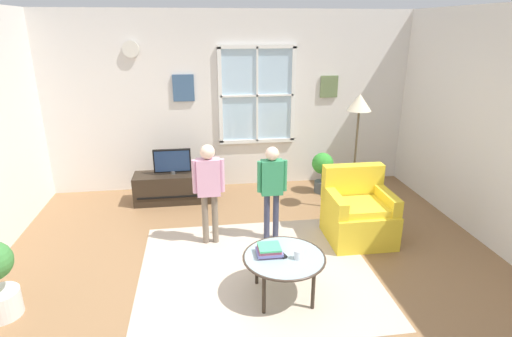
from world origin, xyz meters
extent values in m
cube|color=olive|center=(0.00, 0.00, -0.01)|extent=(6.25, 5.96, 0.02)
cube|color=silver|center=(0.00, 2.74, 1.37)|extent=(5.65, 0.12, 2.74)
cube|color=silver|center=(0.39, 2.67, 1.47)|extent=(1.15, 0.02, 1.47)
cube|color=white|center=(0.39, 2.65, 2.20)|extent=(1.21, 0.04, 0.06)
cube|color=white|center=(0.39, 2.65, 0.74)|extent=(1.21, 0.04, 0.06)
cube|color=white|center=(-0.18, 2.65, 1.47)|extent=(0.06, 0.04, 1.47)
cube|color=white|center=(0.96, 2.65, 1.47)|extent=(0.06, 0.04, 1.47)
cube|color=white|center=(0.39, 2.65, 1.47)|extent=(0.03, 0.04, 1.47)
cube|color=white|center=(0.39, 2.65, 1.47)|extent=(1.15, 0.04, 0.03)
cube|color=#38567A|center=(-0.74, 2.66, 1.61)|extent=(0.32, 0.03, 0.40)
cube|color=#667A4C|center=(1.54, 2.66, 1.58)|extent=(0.28, 0.03, 0.34)
cylinder|color=silver|center=(-1.45, 2.65, 2.18)|extent=(0.24, 0.04, 0.24)
cube|color=#C6B29E|center=(0.01, 0.09, 0.00)|extent=(2.47, 2.24, 0.01)
cube|color=#2D2319|center=(-0.94, 2.12, 0.22)|extent=(1.15, 0.42, 0.43)
cube|color=black|center=(-0.94, 1.90, 0.15)|extent=(1.04, 0.02, 0.02)
cylinder|color=#4C4C4C|center=(-0.94, 2.12, 0.46)|extent=(0.08, 0.08, 0.05)
cube|color=black|center=(-0.94, 2.12, 0.64)|extent=(0.54, 0.05, 0.35)
cube|color=navy|center=(-0.94, 2.09, 0.64)|extent=(0.50, 0.01, 0.31)
cube|color=yellow|center=(1.35, 0.61, 0.21)|extent=(0.76, 0.72, 0.42)
cube|color=yellow|center=(1.35, 0.91, 0.65)|extent=(0.76, 0.16, 0.45)
cube|color=yellow|center=(1.03, 0.61, 0.52)|extent=(0.12, 0.65, 0.20)
cube|color=yellow|center=(1.67, 0.61, 0.52)|extent=(0.12, 0.65, 0.20)
cube|color=yellow|center=(1.35, 0.56, 0.46)|extent=(0.61, 0.50, 0.08)
cylinder|color=#99B2B7|center=(0.22, -0.36, 0.43)|extent=(0.77, 0.77, 0.02)
torus|color=#3F3328|center=(0.22, -0.36, 0.43)|extent=(0.79, 0.79, 0.02)
cylinder|color=#33281E|center=(-0.01, -0.13, 0.21)|extent=(0.04, 0.04, 0.42)
cylinder|color=#33281E|center=(0.45, -0.13, 0.21)|extent=(0.04, 0.04, 0.42)
cylinder|color=#33281E|center=(-0.01, -0.59, 0.21)|extent=(0.04, 0.04, 0.42)
cylinder|color=#33281E|center=(0.45, -0.59, 0.21)|extent=(0.04, 0.04, 0.42)
cube|color=#A26D96|center=(0.08, -0.31, 0.45)|extent=(0.22, 0.15, 0.02)
cube|color=#7472B8|center=(0.08, -0.31, 0.47)|extent=(0.24, 0.19, 0.03)
cube|color=#B1516B|center=(0.08, -0.31, 0.50)|extent=(0.21, 0.18, 0.03)
cube|color=#49C27F|center=(0.08, -0.31, 0.52)|extent=(0.21, 0.20, 0.02)
cylinder|color=white|center=(0.33, -0.42, 0.48)|extent=(0.07, 0.07, 0.09)
cube|color=black|center=(0.20, -0.34, 0.45)|extent=(0.08, 0.15, 0.02)
cylinder|color=#333851|center=(0.24, 0.78, 0.30)|extent=(0.07, 0.07, 0.60)
cylinder|color=#333851|center=(0.35, 0.78, 0.30)|extent=(0.07, 0.07, 0.60)
cube|color=#338C59|center=(0.30, 0.78, 0.81)|extent=(0.26, 0.13, 0.42)
sphere|color=beige|center=(0.30, 0.78, 1.10)|extent=(0.16, 0.16, 0.16)
cylinder|color=#338C59|center=(0.15, 0.76, 0.83)|extent=(0.05, 0.05, 0.38)
cylinder|color=#338C59|center=(0.45, 0.76, 0.83)|extent=(0.05, 0.05, 0.38)
cylinder|color=#726656|center=(-0.51, 0.79, 0.31)|extent=(0.07, 0.07, 0.62)
cylinder|color=#726656|center=(-0.39, 0.79, 0.31)|extent=(0.07, 0.07, 0.62)
cube|color=#DB9EBC|center=(-0.45, 0.79, 0.85)|extent=(0.27, 0.14, 0.44)
sphere|color=beige|center=(-0.45, 0.79, 1.15)|extent=(0.17, 0.17, 0.17)
cylinder|color=#DB9EBC|center=(-0.61, 0.77, 0.87)|extent=(0.06, 0.06, 0.40)
cylinder|color=#DB9EBC|center=(-0.29, 0.77, 0.87)|extent=(0.06, 0.06, 0.40)
cylinder|color=#4C565B|center=(1.34, 2.15, 0.09)|extent=(0.22, 0.22, 0.18)
cylinder|color=#4C7238|center=(1.34, 2.15, 0.25)|extent=(0.02, 0.02, 0.13)
sphere|color=green|center=(1.34, 2.15, 0.48)|extent=(0.33, 0.33, 0.33)
cylinder|color=silver|center=(-2.37, -0.29, 0.12)|extent=(0.34, 0.34, 0.25)
cylinder|color=black|center=(1.58, 1.45, 0.01)|extent=(0.26, 0.26, 0.03)
cylinder|color=brown|center=(1.58, 1.45, 0.72)|extent=(0.03, 0.03, 1.45)
cone|color=beige|center=(1.58, 1.45, 1.55)|extent=(0.32, 0.32, 0.22)
camera|label=1|loc=(-0.52, -3.68, 2.51)|focal=28.79mm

